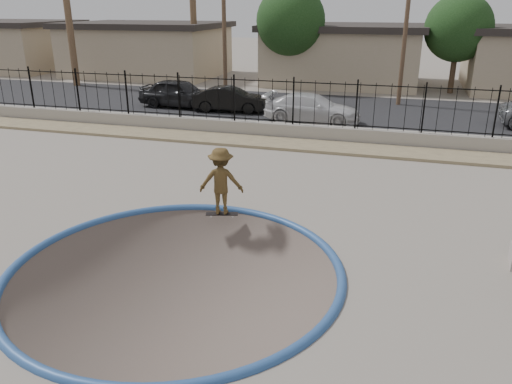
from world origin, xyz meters
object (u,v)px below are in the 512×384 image
at_px(skater, 221,185).
at_px(car_a, 180,93).
at_px(skateboard, 222,214).
at_px(car_c, 312,108).
at_px(car_b, 230,99).

distance_m(skater, car_a, 14.85).
bearing_deg(skateboard, car_a, 102.16).
xyz_separation_m(skater, car_a, (-7.09, 13.05, -0.10)).
relative_size(car_a, car_c, 0.97).
distance_m(skater, car_b, 13.36).
bearing_deg(skater, car_c, -104.58).
relative_size(car_b, car_c, 0.85).
xyz_separation_m(car_b, car_c, (4.43, -1.26, 0.02)).
xyz_separation_m(skateboard, car_a, (-7.09, 13.05, 0.71)).
bearing_deg(car_c, car_b, 77.77).
height_order(skateboard, car_c, car_c).
height_order(skateboard, car_a, car_a).
height_order(car_a, car_c, car_a).
height_order(car_a, car_b, car_a).
bearing_deg(car_b, skateboard, -167.07).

